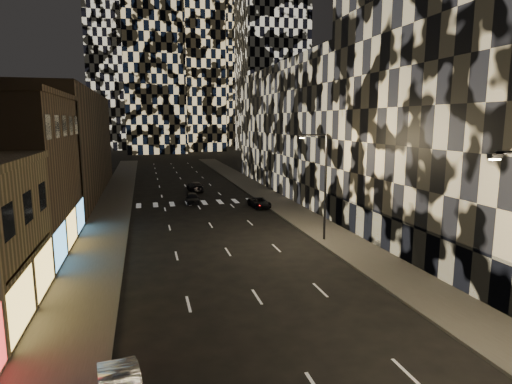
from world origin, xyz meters
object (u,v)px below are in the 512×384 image
streetlight_far (323,179)px  car_dark_oncoming (195,186)px  car_dark_midlane (192,198)px  car_dark_rightlane (260,202)px

streetlight_far → car_dark_oncoming: bearing=104.2°
streetlight_far → car_dark_midlane: (-8.85, 19.74, -4.68)m
car_dark_oncoming → car_dark_rightlane: bearing=110.6°
streetlight_far → car_dark_midlane: streetlight_far is taller
streetlight_far → car_dark_rightlane: 16.13m
car_dark_oncoming → streetlight_far: bearing=101.3°
car_dark_midlane → car_dark_rightlane: size_ratio=0.94×
car_dark_midlane → car_dark_oncoming: size_ratio=0.84×
car_dark_midlane → car_dark_oncoming: 9.57m
car_dark_oncoming → car_dark_rightlane: (6.04, -13.85, -0.10)m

